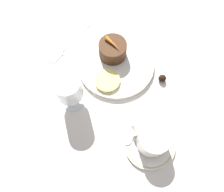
# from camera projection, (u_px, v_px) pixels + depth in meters

# --- Properties ---
(ground_plane) EXTENTS (3.00, 3.00, 0.00)m
(ground_plane) POSITION_uv_depth(u_px,v_px,m) (117.00, 80.00, 0.66)
(ground_plane) COLOR white
(dinner_plate) EXTENTS (0.23, 0.23, 0.01)m
(dinner_plate) POSITION_uv_depth(u_px,v_px,m) (116.00, 64.00, 0.67)
(dinner_plate) COLOR white
(dinner_plate) RESTS_ON ground_plane
(saucer) EXTENTS (0.14, 0.14, 0.01)m
(saucer) POSITION_uv_depth(u_px,v_px,m) (150.00, 144.00, 0.57)
(saucer) COLOR white
(saucer) RESTS_ON ground_plane
(coffee_cup) EXTENTS (0.10, 0.08, 0.07)m
(coffee_cup) POSITION_uv_depth(u_px,v_px,m) (153.00, 140.00, 0.54)
(coffee_cup) COLOR white
(coffee_cup) RESTS_ON saucer
(spoon) EXTENTS (0.04, 0.11, 0.00)m
(spoon) POSITION_uv_depth(u_px,v_px,m) (137.00, 134.00, 0.58)
(spoon) COLOR silver
(spoon) RESTS_ON saucer
(wine_glass) EXTENTS (0.07, 0.07, 0.12)m
(wine_glass) POSITION_uv_depth(u_px,v_px,m) (69.00, 90.00, 0.56)
(wine_glass) COLOR silver
(wine_glass) RESTS_ON ground_plane
(fork) EXTENTS (0.02, 0.19, 0.01)m
(fork) POSITION_uv_depth(u_px,v_px,m) (67.00, 46.00, 0.70)
(fork) COLOR silver
(fork) RESTS_ON ground_plane
(dessert_cake) EXTENTS (0.08, 0.08, 0.05)m
(dessert_cake) POSITION_uv_depth(u_px,v_px,m) (113.00, 50.00, 0.65)
(dessert_cake) COLOR #4C2D19
(dessert_cake) RESTS_ON dinner_plate
(carrot_garnish) EXTENTS (0.06, 0.02, 0.01)m
(carrot_garnish) POSITION_uv_depth(u_px,v_px,m) (113.00, 43.00, 0.62)
(carrot_garnish) COLOR orange
(carrot_garnish) RESTS_ON dessert_cake
(pineapple_slice) EXTENTS (0.07, 0.07, 0.01)m
(pineapple_slice) POSITION_uv_depth(u_px,v_px,m) (107.00, 81.00, 0.63)
(pineapple_slice) COLOR #EFE075
(pineapple_slice) RESTS_ON dinner_plate
(chocolate_truffle) EXTENTS (0.02, 0.02, 0.02)m
(chocolate_truffle) POSITION_uv_depth(u_px,v_px,m) (162.00, 78.00, 0.64)
(chocolate_truffle) COLOR black
(chocolate_truffle) RESTS_ON ground_plane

